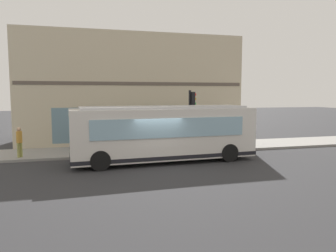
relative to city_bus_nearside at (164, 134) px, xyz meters
name	(u,v)px	position (x,y,z in m)	size (l,w,h in m)	color
ground	(157,165)	(-0.79, 0.60, -1.55)	(120.00, 120.00, 0.00)	#2D2D30
sidewalk_curb	(141,149)	(3.68, 0.60, -1.48)	(3.73, 40.00, 0.15)	gray
building_corner	(129,90)	(9.29, 0.60, 2.48)	(7.55, 16.27, 8.07)	beige
city_bus_nearside	(164,134)	(0.00, 0.00, 0.00)	(2.97, 10.14, 3.07)	silver
traffic_light_near_corner	(192,109)	(2.18, -2.36, 1.25)	(0.32, 0.49, 3.81)	black
fire_hydrant	(244,140)	(2.95, -6.47, -1.04)	(0.35, 0.35, 0.74)	yellow
pedestrian_by_light_pole	(19,140)	(2.52, 7.79, -0.42)	(0.32, 0.32, 1.71)	#99994C
pedestrian_near_hydrant	(165,132)	(4.78, -1.31, -0.51)	(0.32, 0.32, 1.56)	gold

